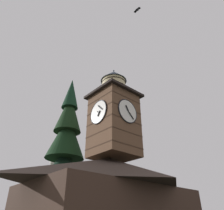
{
  "coord_description": "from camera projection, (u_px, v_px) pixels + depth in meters",
  "views": [
    {
      "loc": [
        11.61,
        14.45,
        2.22
      ],
      "look_at": [
        -1.27,
        -0.26,
        12.93
      ],
      "focal_mm": 35.29,
      "sensor_mm": 36.0,
      "label": 1
    }
  ],
  "objects": [
    {
      "name": "pine_tree_behind",
      "position": [
        64.0,
        163.0,
        22.99
      ],
      "size": [
        6.31,
        6.31,
        18.54
      ],
      "color": "#473323",
      "rests_on": "ground_plane"
    },
    {
      "name": "clock_tower",
      "position": [
        114.0,
        116.0,
        21.71
      ],
      "size": [
        4.47,
        4.47,
        9.84
      ],
      "color": "brown",
      "rests_on": "building_main"
    },
    {
      "name": "building_main",
      "position": [
        109.0,
        203.0,
        18.13
      ],
      "size": [
        14.08,
        9.46,
        7.52
      ],
      "color": "#3D2A20",
      "rests_on": "ground_plane"
    },
    {
      "name": "moon",
      "position": [
        54.0,
        162.0,
        52.4
      ],
      "size": [
        1.9,
        1.9,
        1.9
      ],
      "color": "silver"
    },
    {
      "name": "flying_bird_high",
      "position": [
        137.0,
        10.0,
        20.33
      ],
      "size": [
        0.3,
        0.71,
        0.17
      ],
      "color": "black"
    }
  ]
}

